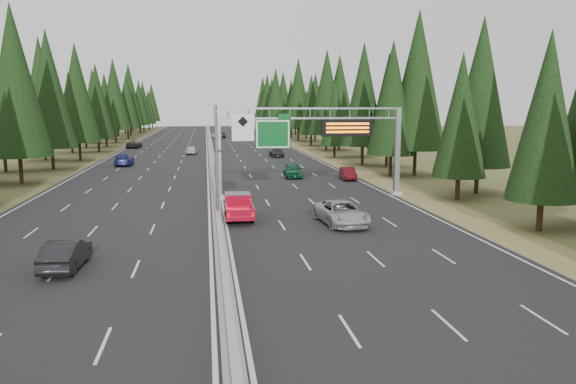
# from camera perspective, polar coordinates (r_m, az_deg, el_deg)

# --- Properties ---
(road) EXTENTS (32.00, 260.00, 0.08)m
(road) POSITION_cam_1_polar(r_m,az_deg,el_deg) (93.41, -7.88, 3.78)
(road) COLOR black
(road) RESTS_ON ground
(shoulder_right) EXTENTS (3.60, 260.00, 0.06)m
(shoulder_right) POSITION_cam_1_polar(r_m,az_deg,el_deg) (95.22, 2.91, 3.94)
(shoulder_right) COLOR olive
(shoulder_right) RESTS_ON ground
(shoulder_left) EXTENTS (3.60, 260.00, 0.06)m
(shoulder_left) POSITION_cam_1_polar(r_m,az_deg,el_deg) (94.97, -18.70, 3.48)
(shoulder_left) COLOR #474A22
(shoulder_left) RESTS_ON ground
(median_barrier) EXTENTS (0.70, 260.00, 0.85)m
(median_barrier) POSITION_cam_1_polar(r_m,az_deg,el_deg) (93.38, -7.89, 4.01)
(median_barrier) COLOR gray
(median_barrier) RESTS_ON road
(sign_gantry) EXTENTS (16.75, 0.98, 7.80)m
(sign_gantry) POSITION_cam_1_polar(r_m,az_deg,el_deg) (48.98, 3.01, 5.52)
(sign_gantry) COLOR slate
(sign_gantry) RESTS_ON road
(hov_sign_pole) EXTENTS (2.80, 0.50, 8.00)m
(hov_sign_pole) POSITION_cam_1_polar(r_m,az_deg,el_deg) (38.20, -6.40, 3.74)
(hov_sign_pole) COLOR slate
(hov_sign_pole) RESTS_ON road
(tree_row_right) EXTENTS (11.47, 243.56, 18.98)m
(tree_row_right) POSITION_cam_1_polar(r_m,az_deg,el_deg) (100.59, 4.80, 9.59)
(tree_row_right) COLOR black
(tree_row_right) RESTS_ON ground
(tree_row_left) EXTENTS (11.83, 244.92, 18.99)m
(tree_row_left) POSITION_cam_1_polar(r_m,az_deg,el_deg) (86.02, -22.64, 9.03)
(tree_row_left) COLOR black
(tree_row_left) RESTS_ON ground
(silver_minivan) EXTENTS (3.14, 5.90, 1.58)m
(silver_minivan) POSITION_cam_1_polar(r_m,az_deg,el_deg) (38.06, 5.45, -2.12)
(silver_minivan) COLOR #A6A7AB
(silver_minivan) RESTS_ON road
(red_pickup) EXTENTS (1.89, 5.29, 1.72)m
(red_pickup) POSITION_cam_1_polar(r_m,az_deg,el_deg) (40.19, -5.08, -1.30)
(red_pickup) COLOR black
(red_pickup) RESTS_ON road
(car_ahead_green) EXTENTS (2.16, 4.80, 1.60)m
(car_ahead_green) POSITION_cam_1_polar(r_m,az_deg,el_deg) (62.82, 0.49, 2.24)
(car_ahead_green) COLOR #135432
(car_ahead_green) RESTS_ON road
(car_ahead_dkred) EXTENTS (1.76, 4.15, 1.33)m
(car_ahead_dkred) POSITION_cam_1_polar(r_m,az_deg,el_deg) (61.17, 6.12, 1.88)
(car_ahead_dkred) COLOR #4D0B12
(car_ahead_dkred) RESTS_ON road
(car_ahead_dkgrey) EXTENTS (2.03, 4.84, 1.40)m
(car_ahead_dkgrey) POSITION_cam_1_polar(r_m,az_deg,el_deg) (88.11, -1.17, 4.05)
(car_ahead_dkgrey) COLOR black
(car_ahead_dkgrey) RESTS_ON road
(car_ahead_white) EXTENTS (2.60, 5.14, 1.39)m
(car_ahead_white) POSITION_cam_1_polar(r_m,az_deg,el_deg) (140.38, -7.25, 5.75)
(car_ahead_white) COLOR silver
(car_ahead_white) RESTS_ON road
(car_ahead_far) EXTENTS (1.85, 4.29, 1.44)m
(car_ahead_far) POSITION_cam_1_polar(r_m,az_deg,el_deg) (141.64, -6.70, 5.79)
(car_ahead_far) COLOR black
(car_ahead_far) RESTS_ON road
(car_onc_near) EXTENTS (1.74, 4.51, 1.47)m
(car_onc_near) POSITION_cam_1_polar(r_m,az_deg,el_deg) (29.80, -21.65, -5.89)
(car_onc_near) COLOR black
(car_onc_near) RESTS_ON road
(car_onc_blue) EXTENTS (2.44, 5.58, 1.59)m
(car_onc_blue) POSITION_cam_1_polar(r_m,az_deg,el_deg) (78.59, -16.31, 3.20)
(car_onc_blue) COLOR navy
(car_onc_blue) RESTS_ON road
(car_onc_white) EXTENTS (2.03, 4.22, 1.39)m
(car_onc_white) POSITION_cam_1_polar(r_m,az_deg,el_deg) (94.09, -9.75, 4.23)
(car_onc_white) COLOR silver
(car_onc_white) RESTS_ON road
(car_onc_far) EXTENTS (2.65, 5.18, 1.40)m
(car_onc_far) POSITION_cam_1_polar(r_m,az_deg,el_deg) (110.51, -15.38, 4.70)
(car_onc_far) COLOR black
(car_onc_far) RESTS_ON road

